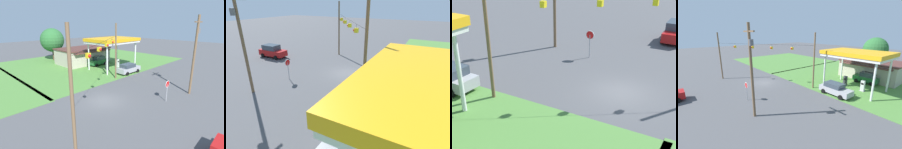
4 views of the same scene
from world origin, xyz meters
The scene contains 4 objects.
ground_plane centered at (0.00, 0.00, 0.00)m, with size 160.00×160.00×0.00m, color #4C4C4F.
car_on_crossroad centered at (-0.65, -14.04, 1.04)m, with size 2.19×4.72×2.06m.
stop_sign_roadside centered at (4.97, -5.20, 1.81)m, with size 0.80×0.08×2.50m.
signal_span_gantry centered at (0.00, -0.01, 4.77)m, with size 14.79×10.24×8.74m.
Camera 3 is at (-6.26, 18.93, 10.04)m, focal length 50.00 mm.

